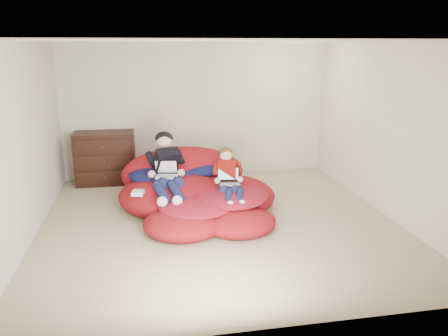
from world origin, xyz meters
The scene contains 9 objects.
room_shell centered at (0.00, 0.00, 0.22)m, with size 5.10×5.10×2.77m.
dresser centered at (-1.72, 2.22, 0.48)m, with size 1.07×0.60×0.95m.
beanbag_pile centered at (-0.27, 0.60, 0.27)m, with size 2.41×2.48×0.94m.
cream_pillow centered at (-0.90, 1.33, 0.62)m, with size 0.39×0.25×0.25m, color silver.
older_boy centered at (-0.70, 0.60, 0.72)m, with size 0.49×1.25×0.84m.
younger_boy centered at (0.19, 0.26, 0.62)m, with size 0.36×0.92×0.68m.
laptop_white centered at (-0.70, 0.52, 0.64)m, with size 0.35×0.38×0.21m.
laptop_black centered at (0.19, 0.23, 0.56)m, with size 0.36×0.32×0.24m.
power_adapter centered at (-1.13, 0.28, 0.42)m, with size 0.16×0.16×0.06m, color white.
Camera 1 is at (-0.98, -5.75, 2.45)m, focal length 35.00 mm.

